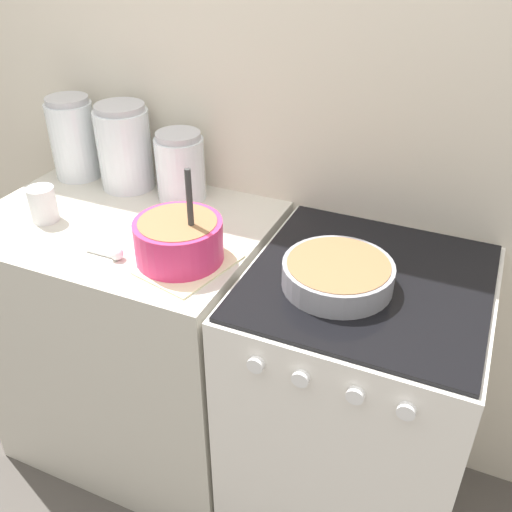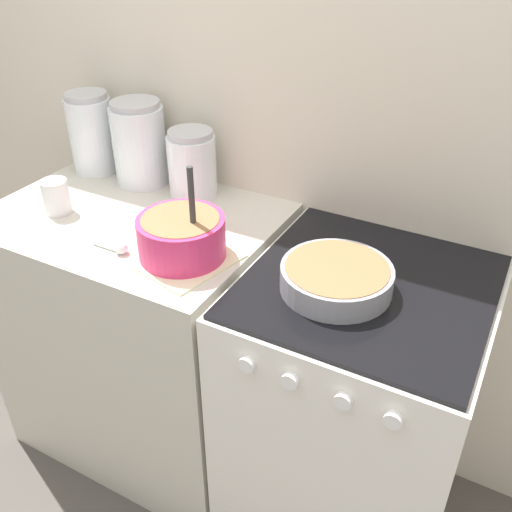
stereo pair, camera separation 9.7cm
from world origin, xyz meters
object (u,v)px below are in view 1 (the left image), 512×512
Objects in this scene: storage_jar_right at (181,170)px; storage_jar_middle at (125,152)px; storage_jar_left at (74,143)px; tin_can at (43,204)px; stove at (352,406)px; mixing_bowl at (179,238)px; baking_pan at (338,274)px.

storage_jar_middle is at bearing 180.00° from storage_jar_right.
storage_jar_left is 2.59× the size of tin_can.
storage_jar_middle is at bearing 0.00° from storage_jar_left.
storage_jar_right is (-0.67, 0.21, 0.56)m from stove.
tin_can is (-0.48, 0.03, -0.01)m from mixing_bowl.
tin_can reaches higher than baking_pan.
storage_jar_middle reaches higher than tin_can.
tin_can is at bearing -178.28° from baking_pan.
stove is 1.24m from storage_jar_left.
stove is 8.82× the size of tin_can.
storage_jar_right is at bearing 119.15° from mixing_bowl.
baking_pan is at bearing -18.73° from storage_jar_middle.
baking_pan is 0.66m from storage_jar_right.
baking_pan is (0.42, 0.06, -0.03)m from mixing_bowl.
storage_jar_left is 1.27× the size of storage_jar_right.
stove is 3.37× the size of storage_jar_middle.
storage_jar_right is at bearing 45.28° from tin_can.
storage_jar_left is 0.20m from storage_jar_middle.
baking_pan reaches higher than stove.
mixing_bowl is at bearing -29.04° from storage_jar_left.
storage_jar_left is at bearing 180.00° from storage_jar_right.
mixing_bowl is at bearing -172.38° from baking_pan.
tin_can is at bearing 176.56° from mixing_bowl.
storage_jar_right is at bearing 0.00° from storage_jar_left.
mixing_bowl is (-0.48, -0.12, 0.53)m from stove.
storage_jar_middle is (0.20, 0.00, 0.00)m from storage_jar_left.
storage_jar_left reaches higher than baking_pan.
storage_jar_right reaches higher than baking_pan.
stove is 3.37× the size of baking_pan.
baking_pan is 1.01× the size of storage_jar_left.
baking_pan is (-0.07, -0.06, 0.50)m from stove.
storage_jar_left is 0.41m from storage_jar_right.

